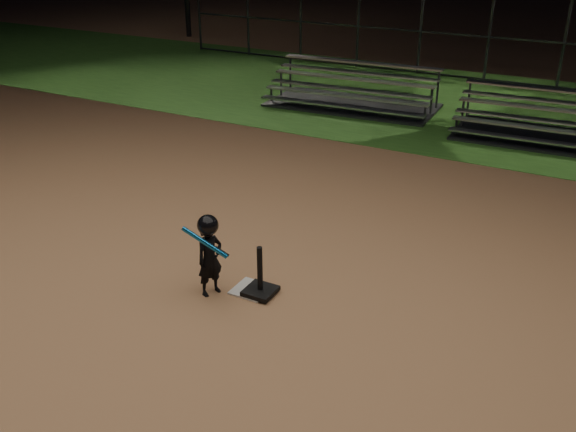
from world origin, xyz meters
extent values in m
plane|color=#B17A50|center=(0.00, 0.00, 0.00)|extent=(80.00, 80.00, 0.00)
cube|color=#2E611F|center=(0.00, 10.00, 0.01)|extent=(60.00, 8.00, 0.01)
cube|color=beige|center=(0.00, 0.00, 0.01)|extent=(0.45, 0.45, 0.02)
cube|color=black|center=(0.15, -0.03, 0.05)|extent=(0.38, 0.38, 0.06)
cylinder|color=black|center=(0.15, -0.03, 0.38)|extent=(0.07, 0.07, 0.60)
imported|color=black|center=(-0.42, -0.29, 0.49)|extent=(0.35, 0.42, 0.99)
sphere|color=black|center=(-0.42, -0.29, 0.97)|extent=(0.27, 0.27, 0.27)
cylinder|color=#1779C3|center=(-0.37, -0.44, 0.81)|extent=(0.54, 0.27, 0.42)
cylinder|color=black|center=(-0.21, -0.32, 0.67)|extent=(0.18, 0.10, 0.14)
cube|color=#B8B8BD|center=(-2.27, 8.10, 0.41)|extent=(4.16, 0.47, 0.04)
cube|color=#B8B8BD|center=(-2.25, 7.81, 0.23)|extent=(4.16, 0.47, 0.03)
cube|color=#B8B8BD|center=(-2.30, 8.67, 0.71)|extent=(4.16, 0.47, 0.04)
cube|color=#B8B8BD|center=(-2.28, 8.38, 0.52)|extent=(4.16, 0.47, 0.03)
cube|color=#B8B8BD|center=(-2.33, 9.24, 1.00)|extent=(4.16, 0.47, 0.04)
cube|color=#B8B8BD|center=(-2.31, 8.95, 0.81)|extent=(4.16, 0.47, 0.03)
cube|color=#38383D|center=(-2.30, 8.67, 0.03)|extent=(4.25, 2.24, 0.06)
cube|color=#A3A3A8|center=(2.54, 7.67, 0.40)|extent=(4.02, 0.38, 0.04)
cube|color=#A3A3A8|center=(2.55, 7.39, 0.22)|extent=(4.02, 0.38, 0.03)
cube|color=#A3A3A8|center=(2.52, 8.22, 0.68)|extent=(4.02, 0.38, 0.04)
cube|color=#A3A3A8|center=(2.53, 7.94, 0.50)|extent=(4.02, 0.38, 0.03)
cube|color=#A3A3A8|center=(2.50, 8.77, 0.96)|extent=(4.02, 0.38, 0.04)
cube|color=#A3A3A8|center=(2.51, 8.49, 0.78)|extent=(4.02, 0.38, 0.03)
cube|color=#38383D|center=(2.52, 8.22, 0.03)|extent=(4.08, 2.10, 0.06)
cube|color=#38383D|center=(0.00, 13.00, 0.05)|extent=(20.00, 0.05, 0.05)
cube|color=#38383D|center=(0.00, 13.00, 1.25)|extent=(20.00, 0.05, 0.05)
cylinder|color=#38383D|center=(-10.00, 13.00, 1.25)|extent=(0.08, 0.08, 2.50)
cylinder|color=#38383D|center=(-5.00, 13.00, 1.25)|extent=(0.08, 0.08, 2.50)
cylinder|color=#38383D|center=(0.00, 13.00, 1.25)|extent=(0.08, 0.08, 2.50)
camera|label=1|loc=(3.78, -6.01, 4.42)|focal=39.95mm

